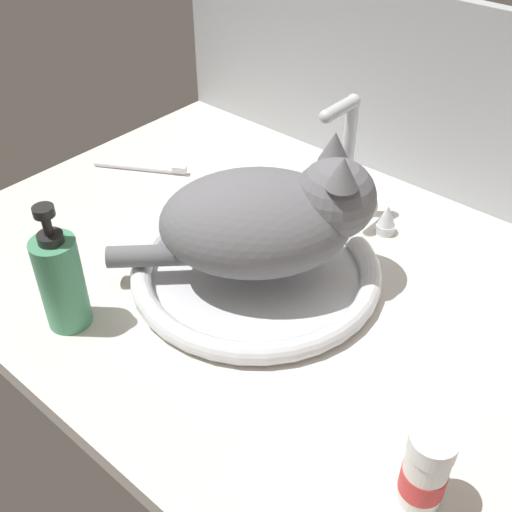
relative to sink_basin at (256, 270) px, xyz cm
name	(u,v)px	position (x,y,z in cm)	size (l,w,h in cm)	color
countertop	(287,291)	(4.50, 1.92, -2.88)	(109.73, 72.49, 3.00)	silver
backsplash_wall	(429,107)	(4.50, 39.37, 13.48)	(109.73, 2.40, 35.73)	#B2B7BC
sink_basin	(256,270)	(0.00, 0.00, 0.00)	(36.91, 36.91, 3.09)	white
faucet	(344,173)	(0.00, 21.70, 6.76)	(20.17, 10.08, 21.45)	silver
cat	(273,218)	(1.69, 1.63, 9.25)	(32.80, 32.47, 18.72)	slate
pill_bottle	(425,471)	(36.08, -15.83, 3.38)	(4.77, 4.77, 10.26)	white
soap_pump_bottle	(61,281)	(-13.15, -23.66, 5.85)	(5.93, 5.93, 18.77)	#4C9E70
toothbrush	(142,168)	(-36.39, 9.44, -0.77)	(16.13, 9.93, 1.70)	silver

